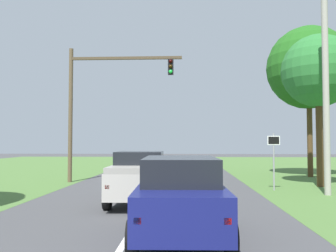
{
  "coord_description": "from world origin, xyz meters",
  "views": [
    {
      "loc": [
        1.4,
        -3.04,
        2.33
      ],
      "look_at": [
        0.64,
        13.67,
        3.07
      ],
      "focal_mm": 39.15,
      "sensor_mm": 36.0,
      "label": 1
    }
  ],
  "objects_px": {
    "red_suv_near": "(180,195)",
    "oak_tree_right": "(309,68)",
    "keep_moving_sign": "(274,154)",
    "traffic_light": "(99,95)",
    "utility_pole_right": "(326,95)",
    "extra_tree_1": "(318,71)",
    "pickup_truck_lead": "(140,177)"
  },
  "relations": [
    {
      "from": "oak_tree_right",
      "to": "pickup_truck_lead",
      "type": "bearing_deg",
      "value": -132.32
    },
    {
      "from": "pickup_truck_lead",
      "to": "keep_moving_sign",
      "type": "distance_m",
      "value": 7.28
    },
    {
      "from": "oak_tree_right",
      "to": "extra_tree_1",
      "type": "height_order",
      "value": "oak_tree_right"
    },
    {
      "from": "red_suv_near",
      "to": "keep_moving_sign",
      "type": "bearing_deg",
      "value": 63.57
    },
    {
      "from": "pickup_truck_lead",
      "to": "traffic_light",
      "type": "relative_size",
      "value": 0.62
    },
    {
      "from": "traffic_light",
      "to": "oak_tree_right",
      "type": "bearing_deg",
      "value": 16.29
    },
    {
      "from": "pickup_truck_lead",
      "to": "oak_tree_right",
      "type": "height_order",
      "value": "oak_tree_right"
    },
    {
      "from": "traffic_light",
      "to": "utility_pole_right",
      "type": "xyz_separation_m",
      "value": [
        11.35,
        -4.67,
        -0.7
      ]
    },
    {
      "from": "red_suv_near",
      "to": "extra_tree_1",
      "type": "height_order",
      "value": "extra_tree_1"
    },
    {
      "from": "red_suv_near",
      "to": "pickup_truck_lead",
      "type": "height_order",
      "value": "pickup_truck_lead"
    },
    {
      "from": "pickup_truck_lead",
      "to": "oak_tree_right",
      "type": "xyz_separation_m",
      "value": [
        10.17,
        11.17,
        6.39
      ]
    },
    {
      "from": "oak_tree_right",
      "to": "utility_pole_right",
      "type": "height_order",
      "value": "oak_tree_right"
    },
    {
      "from": "red_suv_near",
      "to": "extra_tree_1",
      "type": "distance_m",
      "value": 13.7
    },
    {
      "from": "extra_tree_1",
      "to": "utility_pole_right",
      "type": "bearing_deg",
      "value": -104.6
    },
    {
      "from": "keep_moving_sign",
      "to": "utility_pole_right",
      "type": "relative_size",
      "value": 0.31
    },
    {
      "from": "pickup_truck_lead",
      "to": "keep_moving_sign",
      "type": "xyz_separation_m",
      "value": [
        6.02,
        4.02,
        0.76
      ]
    },
    {
      "from": "pickup_truck_lead",
      "to": "extra_tree_1",
      "type": "xyz_separation_m",
      "value": [
        8.8,
        5.62,
        5.08
      ]
    },
    {
      "from": "keep_moving_sign",
      "to": "red_suv_near",
      "type": "bearing_deg",
      "value": -116.43
    },
    {
      "from": "keep_moving_sign",
      "to": "oak_tree_right",
      "type": "distance_m",
      "value": 10.0
    },
    {
      "from": "red_suv_near",
      "to": "utility_pole_right",
      "type": "bearing_deg",
      "value": 49.23
    },
    {
      "from": "extra_tree_1",
      "to": "pickup_truck_lead",
      "type": "bearing_deg",
      "value": -147.45
    },
    {
      "from": "red_suv_near",
      "to": "oak_tree_right",
      "type": "xyz_separation_m",
      "value": [
        8.57,
        16.05,
        6.37
      ]
    },
    {
      "from": "pickup_truck_lead",
      "to": "traffic_light",
      "type": "xyz_separation_m",
      "value": [
        -3.35,
        7.22,
        4.13
      ]
    },
    {
      "from": "pickup_truck_lead",
      "to": "oak_tree_right",
      "type": "distance_m",
      "value": 16.4
    },
    {
      "from": "red_suv_near",
      "to": "utility_pole_right",
      "type": "xyz_separation_m",
      "value": [
        6.4,
        7.43,
        3.4
      ]
    },
    {
      "from": "pickup_truck_lead",
      "to": "oak_tree_right",
      "type": "bearing_deg",
      "value": 47.68
    },
    {
      "from": "traffic_light",
      "to": "utility_pole_right",
      "type": "relative_size",
      "value": 0.89
    },
    {
      "from": "pickup_truck_lead",
      "to": "utility_pole_right",
      "type": "bearing_deg",
      "value": 17.63
    },
    {
      "from": "pickup_truck_lead",
      "to": "traffic_light",
      "type": "bearing_deg",
      "value": 114.9
    },
    {
      "from": "oak_tree_right",
      "to": "utility_pole_right",
      "type": "distance_m",
      "value": 9.38
    },
    {
      "from": "red_suv_near",
      "to": "oak_tree_right",
      "type": "height_order",
      "value": "oak_tree_right"
    },
    {
      "from": "red_suv_near",
      "to": "extra_tree_1",
      "type": "xyz_separation_m",
      "value": [
        7.2,
        10.5,
        5.06
      ]
    }
  ]
}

